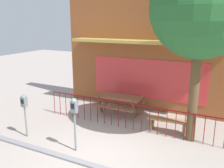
{
  "coord_description": "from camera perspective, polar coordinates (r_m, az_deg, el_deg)",
  "views": [
    {
      "loc": [
        3.08,
        -5.13,
        3.73
      ],
      "look_at": [
        -0.75,
        2.6,
        1.47
      ],
      "focal_mm": 38.28,
      "sensor_mm": 36.0,
      "label": 1
    }
  ],
  "objects": [
    {
      "name": "pub_storefront",
      "position": [
        10.3,
        8.92,
        8.52
      ],
      "size": [
        7.67,
        1.26,
        5.33
      ],
      "color": "#562C19",
      "rests_on": "ground"
    },
    {
      "name": "parking_meter_far",
      "position": [
        6.93,
        -9.02,
        -6.35
      ],
      "size": [
        0.18,
        0.17,
        1.64
      ],
      "color": "slate",
      "rests_on": "ground"
    },
    {
      "name": "patio_bench",
      "position": [
        8.57,
        13.19,
        -8.94
      ],
      "size": [
        1.42,
        0.41,
        0.48
      ],
      "color": "#A4754C",
      "rests_on": "ground"
    },
    {
      "name": "parking_meter_near",
      "position": [
        8.26,
        -20.23,
        -4.63
      ],
      "size": [
        0.18,
        0.17,
        1.46
      ],
      "color": "gray",
      "rests_on": "ground"
    },
    {
      "name": "ground",
      "position": [
        7.05,
        -4.09,
        -17.27
      ],
      "size": [
        40.0,
        40.0,
        0.0
      ],
      "primitive_type": "plane",
      "color": "#A69991"
    },
    {
      "name": "patio_fence_front",
      "position": [
        8.52,
        3.35,
        -6.42
      ],
      "size": [
        6.46,
        0.04,
        0.97
      ],
      "color": "maroon",
      "rests_on": "ground"
    },
    {
      "name": "street_tree",
      "position": [
        7.53,
        20.6,
        16.58
      ],
      "size": [
        2.97,
        2.97,
        5.6
      ],
      "color": "brown",
      "rests_on": "ground"
    },
    {
      "name": "picnic_table_left",
      "position": [
        9.85,
        1.71,
        -3.77
      ],
      "size": [
        1.82,
        1.39,
        0.79
      ],
      "color": "#90583A",
      "rests_on": "ground"
    },
    {
      "name": "curb_edge",
      "position": [
        6.79,
        -5.76,
        -18.72
      ],
      "size": [
        10.73,
        0.2,
        0.11
      ],
      "primitive_type": "cube",
      "color": "gray",
      "rests_on": "ground"
    }
  ]
}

